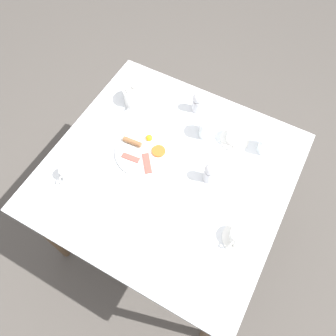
{
  "coord_description": "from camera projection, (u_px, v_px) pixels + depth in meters",
  "views": [
    {
      "loc": [
        0.63,
        0.34,
        2.07
      ],
      "look_at": [
        0.0,
        0.0,
        0.8
      ],
      "focal_mm": 35.0,
      "sensor_mm": 36.0,
      "label": 1
    }
  ],
  "objects": [
    {
      "name": "ground_plane",
      "position": [
        168.0,
        227.0,
        2.16
      ],
      "size": [
        8.0,
        8.0,
        0.0
      ],
      "primitive_type": "plane",
      "color": "#4C4742"
    },
    {
      "name": "table",
      "position": [
        168.0,
        178.0,
        1.54
      ],
      "size": [
        1.02,
        1.06,
        0.78
      ],
      "color": "silver",
      "rests_on": "ground_plane"
    },
    {
      "name": "breakfast_plate",
      "position": [
        144.0,
        151.0,
        1.52
      ],
      "size": [
        0.27,
        0.27,
        0.04
      ],
      "color": "white",
      "rests_on": "table"
    },
    {
      "name": "teapot_near",
      "position": [
        135.0,
        95.0,
        1.64
      ],
      "size": [
        0.19,
        0.11,
        0.11
      ],
      "rotation": [
        0.0,
        0.0,
        0.33
      ],
      "color": "white",
      "rests_on": "table"
    },
    {
      "name": "teacup_with_saucer_left",
      "position": [
        240.0,
        236.0,
        1.3
      ],
      "size": [
        0.14,
        0.14,
        0.07
      ],
      "color": "white",
      "rests_on": "table"
    },
    {
      "name": "teacup_with_saucer_right",
      "position": [
        235.0,
        137.0,
        1.53
      ],
      "size": [
        0.14,
        0.14,
        0.07
      ],
      "color": "white",
      "rests_on": "table"
    },
    {
      "name": "water_glass_tall",
      "position": [
        208.0,
        128.0,
        1.53
      ],
      "size": [
        0.08,
        0.08,
        0.09
      ],
      "color": "white",
      "rests_on": "table"
    },
    {
      "name": "water_glass_short",
      "position": [
        267.0,
        144.0,
        1.5
      ],
      "size": [
        0.08,
        0.08,
        0.09
      ],
      "color": "white",
      "rests_on": "table"
    },
    {
      "name": "creamer_jug",
      "position": [
        67.0,
        173.0,
        1.44
      ],
      "size": [
        0.08,
        0.06,
        0.06
      ],
      "color": "white",
      "rests_on": "table"
    },
    {
      "name": "pepper_grinder",
      "position": [
        210.0,
        173.0,
        1.41
      ],
      "size": [
        0.05,
        0.05,
        0.11
      ],
      "color": "#BCBCC1",
      "rests_on": "table"
    },
    {
      "name": "salt_grinder",
      "position": [
        197.0,
        102.0,
        1.6
      ],
      "size": [
        0.05,
        0.05,
        0.11
      ],
      "color": "#BCBCC1",
      "rests_on": "table"
    },
    {
      "name": "napkin_folded",
      "position": [
        115.0,
        226.0,
        1.35
      ],
      "size": [
        0.12,
        0.17,
        0.01
      ],
      "rotation": [
        0.0,
        0.0,
        1.4
      ],
      "color": "white",
      "rests_on": "table"
    },
    {
      "name": "fork_by_plate",
      "position": [
        215.0,
        277.0,
        1.25
      ],
      "size": [
        0.12,
        0.15,
        0.0
      ],
      "rotation": [
        0.0,
        0.0,
        3.81
      ],
      "color": "silver",
      "rests_on": "table"
    },
    {
      "name": "knife_by_plate",
      "position": [
        250.0,
        195.0,
        1.42
      ],
      "size": [
        0.18,
        0.12,
        0.0
      ],
      "rotation": [
        0.0,
        0.0,
        4.13
      ],
      "color": "silver",
      "rests_on": "table"
    },
    {
      "name": "spoon_for_tea",
      "position": [
        158.0,
        198.0,
        1.41
      ],
      "size": [
        0.12,
        0.13,
        0.0
      ],
      "rotation": [
        0.0,
        0.0,
        5.52
      ],
      "color": "silver",
      "rests_on": "table"
    },
    {
      "name": "fork_spare",
      "position": [
        69.0,
        211.0,
        1.38
      ],
      "size": [
        0.15,
        0.09,
        0.0
      ],
      "rotation": [
        0.0,
        0.0,
        2.08
      ],
      "color": "silver",
      "rests_on": "table"
    }
  ]
}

